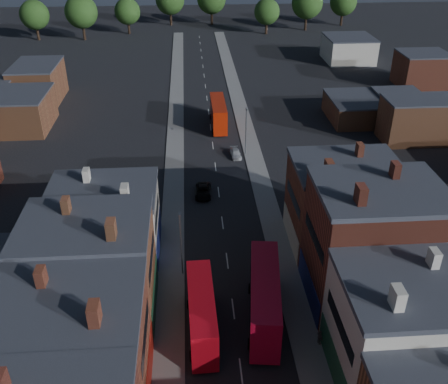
{
  "coord_description": "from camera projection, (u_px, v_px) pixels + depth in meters",
  "views": [
    {
      "loc": [
        -3.71,
        -14.2,
        36.36
      ],
      "look_at": [
        0.0,
        37.2,
        6.3
      ],
      "focal_mm": 40.0,
      "sensor_mm": 36.0,
      "label": 1
    }
  ],
  "objects": [
    {
      "name": "pavement_west",
      "position": [
        174.0,
        187.0,
        73.43
      ],
      "size": [
        3.0,
        200.0,
        0.12
      ],
      "primitive_type": "cube",
      "color": "gray",
      "rests_on": "ground"
    },
    {
      "name": "lamp_post_2",
      "position": [
        181.0,
        240.0,
        53.94
      ],
      "size": [
        0.25,
        0.7,
        8.12
      ],
      "color": "slate",
      "rests_on": "ground"
    },
    {
      "name": "pavement_east",
      "position": [
        261.0,
        183.0,
        74.24
      ],
      "size": [
        3.0,
        200.0,
        0.12
      ],
      "primitive_type": "cube",
      "color": "gray",
      "rests_on": "ground"
    },
    {
      "name": "ped_3",
      "position": [
        320.0,
        337.0,
        46.86
      ],
      "size": [
        0.68,
        1.03,
        1.62
      ],
      "primitive_type": "imported",
      "rotation": [
        0.0,
        0.0,
        1.85
      ],
      "color": "#5D5650",
      "rests_on": "pavement_east"
    },
    {
      "name": "bus_1",
      "position": [
        265.0,
        298.0,
        48.78
      ],
      "size": [
        4.25,
        12.41,
        5.25
      ],
      "rotation": [
        0.0,
        0.0,
        -0.12
      ],
      "color": "red",
      "rests_on": "ground"
    },
    {
      "name": "car_3",
      "position": [
        236.0,
        153.0,
        81.94
      ],
      "size": [
        1.83,
        3.92,
        1.11
      ],
      "primitive_type": "imported",
      "rotation": [
        0.0,
        0.0,
        0.07
      ],
      "color": "silver",
      "rests_on": "ground"
    },
    {
      "name": "lamp_post_3",
      "position": [
        246.0,
        128.0,
        80.43
      ],
      "size": [
        0.25,
        0.7,
        8.12
      ],
      "color": "slate",
      "rests_on": "ground"
    },
    {
      "name": "car_2",
      "position": [
        203.0,
        191.0,
        71.07
      ],
      "size": [
        2.45,
        4.88,
        1.33
      ],
      "primitive_type": "imported",
      "rotation": [
        0.0,
        0.0,
        -0.05
      ],
      "color": "black",
      "rests_on": "ground"
    },
    {
      "name": "bus_0",
      "position": [
        202.0,
        312.0,
        47.52
      ],
      "size": [
        2.92,
        10.72,
        4.6
      ],
      "rotation": [
        0.0,
        0.0,
        0.03
      ],
      "color": "red",
      "rests_on": "ground"
    },
    {
      "name": "bus_2",
      "position": [
        218.0,
        113.0,
        92.02
      ],
      "size": [
        2.88,
        11.09,
        4.78
      ],
      "rotation": [
        0.0,
        0.0,
        0.01
      ],
      "color": "#B41F07",
      "rests_on": "ground"
    }
  ]
}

